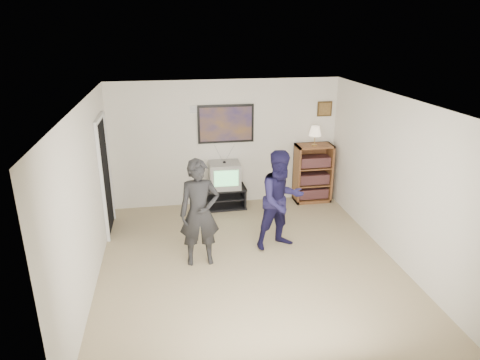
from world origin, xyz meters
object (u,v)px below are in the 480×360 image
object	(u,v)px
media_stand	(224,197)
person_tall	(200,213)
person_short	(281,200)
crt_television	(225,175)
bookshelf	(313,173)

from	to	relation	value
media_stand	person_tall	bearing A→B (deg)	-108.12
person_tall	person_short	distance (m)	1.36
crt_television	person_short	size ratio (longest dim) A/B	0.36
media_stand	crt_television	size ratio (longest dim) A/B	1.47
person_short	bookshelf	bearing A→B (deg)	41.63
media_stand	person_short	size ratio (longest dim) A/B	0.53
media_stand	bookshelf	xyz separation A→B (m)	(1.86, 0.05, 0.38)
crt_television	bookshelf	size ratio (longest dim) A/B	0.49
media_stand	bookshelf	distance (m)	1.90
media_stand	person_tall	xyz separation A→B (m)	(-0.63, -2.03, 0.61)
bookshelf	person_tall	bearing A→B (deg)	-140.13
bookshelf	person_short	distance (m)	2.14
crt_television	bookshelf	xyz separation A→B (m)	(1.83, 0.05, -0.08)
media_stand	person_short	xyz separation A→B (m)	(0.70, -1.74, 0.61)
crt_television	media_stand	bearing A→B (deg)	-178.84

